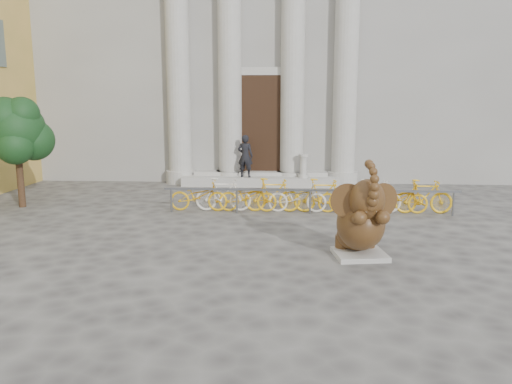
# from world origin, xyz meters

# --- Properties ---
(ground) EXTENTS (80.00, 80.00, 0.00)m
(ground) POSITION_xyz_m (0.00, 0.00, 0.00)
(ground) COLOR #474442
(ground) RESTS_ON ground
(classical_building) EXTENTS (22.00, 10.70, 12.00)m
(classical_building) POSITION_xyz_m (0.00, 14.93, 5.98)
(classical_building) COLOR gray
(classical_building) RESTS_ON ground
(entrance_steps) EXTENTS (6.00, 1.20, 0.36)m
(entrance_steps) POSITION_xyz_m (0.00, 9.40, 0.18)
(entrance_steps) COLOR #A8A59E
(entrance_steps) RESTS_ON ground
(elephant_statue) EXTENTS (1.38, 1.61, 2.08)m
(elephant_statue) POSITION_xyz_m (2.55, 0.44, 0.76)
(elephant_statue) COLOR #A8A59E
(elephant_statue) RESTS_ON ground
(bike_rack) EXTENTS (8.50, 0.53, 1.00)m
(bike_rack) POSITION_xyz_m (1.67, 4.72, 0.50)
(bike_rack) COLOR slate
(bike_rack) RESTS_ON ground
(tree) EXTENTS (1.93, 1.76, 3.35)m
(tree) POSITION_xyz_m (-7.10, 4.90, 2.34)
(tree) COLOR #332114
(tree) RESTS_ON ground
(pedestrian) EXTENTS (0.64, 0.48, 1.61)m
(pedestrian) POSITION_xyz_m (-0.56, 9.09, 1.17)
(pedestrian) COLOR black
(pedestrian) RESTS_ON entrance_steps
(balustrade_post) EXTENTS (0.36, 0.36, 0.88)m
(balustrade_post) POSITION_xyz_m (1.64, 9.10, 0.77)
(balustrade_post) COLOR #A8A59E
(balustrade_post) RESTS_ON entrance_steps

